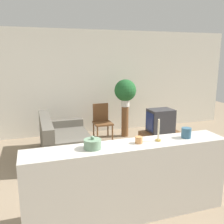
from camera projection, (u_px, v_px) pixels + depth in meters
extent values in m
plane|color=gray|center=(119.00, 200.00, 3.60)|extent=(14.00, 14.00, 0.00)
cube|color=silver|center=(75.00, 83.00, 6.48)|extent=(9.00, 0.06, 2.70)
cube|color=#605B51|center=(67.00, 146.00, 5.16)|extent=(0.99, 1.68, 0.41)
cube|color=#605B51|center=(46.00, 129.00, 4.95)|extent=(0.20, 1.68, 0.42)
cube|color=#605B51|center=(73.00, 156.00, 4.44)|extent=(0.99, 0.16, 0.58)
cube|color=#605B51|center=(62.00, 132.00, 5.85)|extent=(0.99, 0.16, 0.58)
cube|color=brown|center=(160.00, 140.00, 5.55)|extent=(0.86, 0.45, 0.40)
cube|color=#333338|center=(161.00, 121.00, 5.45)|extent=(0.52, 0.41, 0.51)
cube|color=navy|center=(150.00, 122.00, 5.37)|extent=(0.02, 0.34, 0.40)
cube|color=brown|center=(103.00, 123.00, 6.19)|extent=(0.44, 0.44, 0.04)
cube|color=brown|center=(101.00, 112.00, 6.32)|extent=(0.40, 0.04, 0.45)
cylinder|color=brown|center=(98.00, 134.00, 6.00)|extent=(0.04, 0.04, 0.38)
cylinder|color=brown|center=(112.00, 133.00, 6.12)|extent=(0.04, 0.04, 0.38)
cylinder|color=brown|center=(94.00, 130.00, 6.35)|extent=(0.04, 0.04, 0.38)
cylinder|color=brown|center=(108.00, 129.00, 6.47)|extent=(0.04, 0.04, 0.38)
cylinder|color=brown|center=(125.00, 121.00, 6.41)|extent=(0.18, 0.18, 0.79)
cylinder|color=white|center=(125.00, 103.00, 6.31)|extent=(0.22, 0.22, 0.18)
sphere|color=#23602D|center=(125.00, 90.00, 6.24)|extent=(0.55, 0.55, 0.55)
cube|color=beige|center=(129.00, 181.00, 3.16)|extent=(2.59, 0.44, 0.98)
cylinder|color=gray|center=(93.00, 144.00, 2.89)|extent=(0.21, 0.21, 0.11)
sphere|color=gray|center=(92.00, 138.00, 2.88)|extent=(0.05, 0.05, 0.05)
cylinder|color=#C6844C|center=(139.00, 140.00, 3.08)|extent=(0.09, 0.09, 0.08)
cylinder|color=#B7933D|center=(158.00, 140.00, 3.16)|extent=(0.07, 0.07, 0.02)
cylinder|color=beige|center=(159.00, 129.00, 3.13)|extent=(0.02, 0.02, 0.26)
cylinder|color=#335B75|center=(186.00, 133.00, 3.28)|extent=(0.13, 0.13, 0.13)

